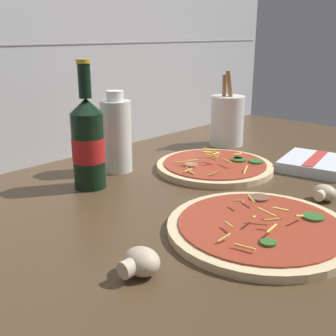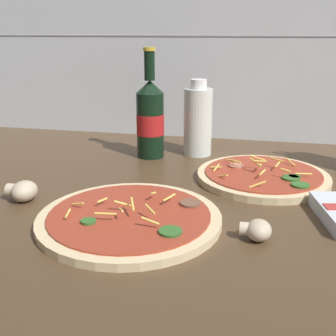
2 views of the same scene
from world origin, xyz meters
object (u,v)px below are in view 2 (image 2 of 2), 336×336
object	(u,v)px
pizza_far	(263,176)
oil_bottle	(198,121)
pizza_near	(130,218)
beer_bottle	(150,118)
mushroom_left	(257,230)
mushroom_right	(23,191)

from	to	relation	value
pizza_far	oil_bottle	world-z (taller)	oil_bottle
pizza_far	pizza_near	bearing A→B (deg)	-129.65
beer_bottle	mushroom_left	distance (cm)	46.36
pizza_near	mushroom_left	size ratio (longest dim) A/B	6.35
beer_bottle	oil_bottle	bearing A→B (deg)	21.91
mushroom_right	pizza_near	bearing A→B (deg)	-12.26
pizza_far	oil_bottle	size ratio (longest dim) A/B	1.47
pizza_near	pizza_far	size ratio (longest dim) A/B	1.10
beer_bottle	oil_bottle	distance (cm)	11.58
pizza_near	pizza_far	world-z (taller)	pizza_far
pizza_near	beer_bottle	world-z (taller)	beer_bottle
oil_bottle	mushroom_left	xyz separation A→B (cm)	(15.08, -42.02, -6.81)
pizza_far	beer_bottle	size ratio (longest dim) A/B	1.05
oil_bottle	mushroom_left	size ratio (longest dim) A/B	3.94
oil_bottle	mushroom_right	size ratio (longest dim) A/B	3.31
oil_bottle	mushroom_left	distance (cm)	45.16
pizza_far	oil_bottle	distance (cm)	23.56
pizza_far	mushroom_right	bearing A→B (deg)	-154.25
pizza_near	oil_bottle	world-z (taller)	oil_bottle
pizza_far	beer_bottle	distance (cm)	30.15
pizza_near	oil_bottle	size ratio (longest dim) A/B	1.61
pizza_far	mushroom_left	bearing A→B (deg)	-91.71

